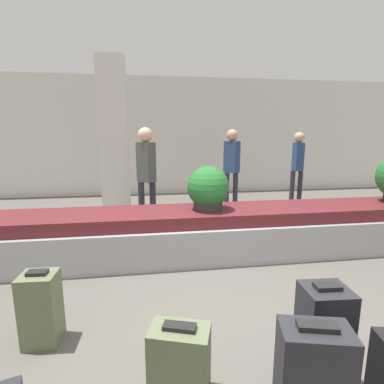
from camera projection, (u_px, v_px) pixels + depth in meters
The scene contains 11 objects.
ground_plane at pixel (220, 328), 2.65m from camera, with size 18.00×18.00×0.00m, color #59544C.
back_wall at pixel (168, 137), 8.32m from camera, with size 18.00×0.06×3.20m.
carousel at pixel (192, 233), 4.19m from camera, with size 8.78×0.97×0.66m.
pillar at pixel (114, 138), 6.21m from camera, with size 0.55×0.55×3.20m.
suitcase_0 at pixel (180, 361), 1.94m from camera, with size 0.44×0.35×0.51m.
suitcase_3 at pixel (41, 308), 2.42m from camera, with size 0.29×0.27×0.63m.
suitcase_6 at pixel (322, 338), 1.99m from camera, with size 0.31×0.29×0.75m.
potted_plant_0 at pixel (208, 189), 4.10m from camera, with size 0.58×0.58×0.60m.
traveler_0 at pixel (232, 162), 6.54m from camera, with size 0.33×0.36×1.78m.
traveler_1 at pixel (146, 169), 5.21m from camera, with size 0.34×0.36×1.80m.
traveler_2 at pixel (298, 162), 7.08m from camera, with size 0.31×0.34×1.73m.
Camera 1 is at (-0.60, -2.30, 1.70)m, focal length 28.00 mm.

